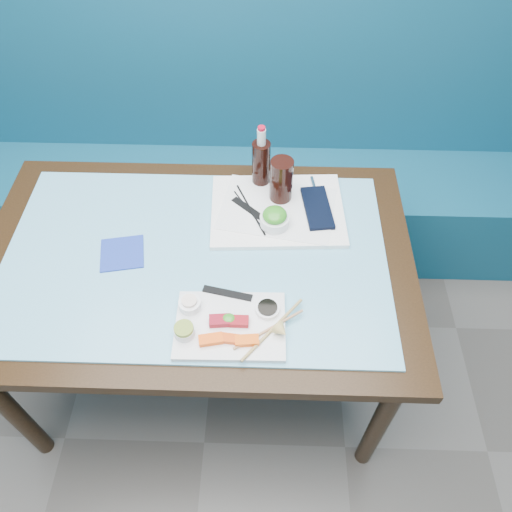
{
  "coord_description": "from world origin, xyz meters",
  "views": [
    {
      "loc": [
        0.23,
        0.46,
        2.0
      ],
      "look_at": [
        0.2,
        1.42,
        0.8
      ],
      "focal_mm": 35.0,
      "sensor_mm": 36.0,
      "label": 1
    }
  ],
  "objects_px": {
    "cola_bottle_body": "(261,165)",
    "dining_table": "(198,273)",
    "sashimi_plate": "(230,326)",
    "serving_tray": "(277,210)",
    "seaweed_bowl": "(275,221)",
    "booth_bench": "(221,171)",
    "cola_glass": "(281,180)",
    "blue_napkin": "(122,253)"
  },
  "relations": [
    {
      "from": "serving_tray",
      "to": "dining_table",
      "type": "bearing_deg",
      "value": -145.21
    },
    {
      "from": "sashimi_plate",
      "to": "cola_glass",
      "type": "distance_m",
      "value": 0.54
    },
    {
      "from": "serving_tray",
      "to": "seaweed_bowl",
      "type": "height_order",
      "value": "seaweed_bowl"
    },
    {
      "from": "seaweed_bowl",
      "to": "serving_tray",
      "type": "bearing_deg",
      "value": 82.41
    },
    {
      "from": "blue_napkin",
      "to": "cola_bottle_body",
      "type": "bearing_deg",
      "value": 37.67
    },
    {
      "from": "cola_bottle_body",
      "to": "dining_table",
      "type": "bearing_deg",
      "value": -120.88
    },
    {
      "from": "sashimi_plate",
      "to": "seaweed_bowl",
      "type": "xyz_separation_m",
      "value": [
        0.12,
        0.39,
        0.03
      ]
    },
    {
      "from": "dining_table",
      "to": "blue_napkin",
      "type": "bearing_deg",
      "value": 179.71
    },
    {
      "from": "booth_bench",
      "to": "cola_glass",
      "type": "xyz_separation_m",
      "value": [
        0.27,
        -0.58,
        0.48
      ]
    },
    {
      "from": "sashimi_plate",
      "to": "dining_table",
      "type": "bearing_deg",
      "value": 115.78
    },
    {
      "from": "serving_tray",
      "to": "cola_glass",
      "type": "bearing_deg",
      "value": 76.87
    },
    {
      "from": "booth_bench",
      "to": "dining_table",
      "type": "xyz_separation_m",
      "value": [
        0.0,
        -0.84,
        0.29
      ]
    },
    {
      "from": "booth_bench",
      "to": "seaweed_bowl",
      "type": "bearing_deg",
      "value": -70.55
    },
    {
      "from": "sashimi_plate",
      "to": "serving_tray",
      "type": "xyz_separation_m",
      "value": [
        0.13,
        0.46,
        0.0
      ]
    },
    {
      "from": "booth_bench",
      "to": "blue_napkin",
      "type": "distance_m",
      "value": 0.95
    },
    {
      "from": "sashimi_plate",
      "to": "cola_glass",
      "type": "xyz_separation_m",
      "value": [
        0.14,
        0.52,
        0.09
      ]
    },
    {
      "from": "serving_tray",
      "to": "cola_glass",
      "type": "relative_size",
      "value": 2.8
    },
    {
      "from": "serving_tray",
      "to": "blue_napkin",
      "type": "bearing_deg",
      "value": -160.81
    },
    {
      "from": "cola_bottle_body",
      "to": "serving_tray",
      "type": "bearing_deg",
      "value": -66.4
    },
    {
      "from": "serving_tray",
      "to": "cola_bottle_body",
      "type": "xyz_separation_m",
      "value": [
        -0.06,
        0.14,
        0.08
      ]
    },
    {
      "from": "seaweed_bowl",
      "to": "cola_bottle_body",
      "type": "relative_size",
      "value": 0.54
    },
    {
      "from": "cola_glass",
      "to": "cola_bottle_body",
      "type": "relative_size",
      "value": 0.88
    },
    {
      "from": "booth_bench",
      "to": "sashimi_plate",
      "type": "distance_m",
      "value": 1.17
    },
    {
      "from": "booth_bench",
      "to": "cola_bottle_body",
      "type": "bearing_deg",
      "value": -68.04
    },
    {
      "from": "sashimi_plate",
      "to": "serving_tray",
      "type": "height_order",
      "value": "same"
    },
    {
      "from": "sashimi_plate",
      "to": "cola_bottle_body",
      "type": "bearing_deg",
      "value": 82.23
    },
    {
      "from": "sashimi_plate",
      "to": "seaweed_bowl",
      "type": "bearing_deg",
      "value": 71.56
    },
    {
      "from": "booth_bench",
      "to": "cola_bottle_body",
      "type": "xyz_separation_m",
      "value": [
        0.2,
        -0.5,
        0.47
      ]
    },
    {
      "from": "sashimi_plate",
      "to": "blue_napkin",
      "type": "relative_size",
      "value": 2.3
    },
    {
      "from": "seaweed_bowl",
      "to": "booth_bench",
      "type": "bearing_deg",
      "value": 109.45
    },
    {
      "from": "cola_glass",
      "to": "seaweed_bowl",
      "type": "bearing_deg",
      "value": -98.75
    },
    {
      "from": "booth_bench",
      "to": "serving_tray",
      "type": "xyz_separation_m",
      "value": [
        0.26,
        -0.64,
        0.39
      ]
    },
    {
      "from": "serving_tray",
      "to": "blue_napkin",
      "type": "height_order",
      "value": "serving_tray"
    },
    {
      "from": "seaweed_bowl",
      "to": "blue_napkin",
      "type": "relative_size",
      "value": 0.72
    },
    {
      "from": "dining_table",
      "to": "sashimi_plate",
      "type": "xyz_separation_m",
      "value": [
        0.13,
        -0.26,
        0.1
      ]
    },
    {
      "from": "dining_table",
      "to": "blue_napkin",
      "type": "height_order",
      "value": "blue_napkin"
    },
    {
      "from": "serving_tray",
      "to": "cola_bottle_body",
      "type": "relative_size",
      "value": 2.46
    },
    {
      "from": "dining_table",
      "to": "blue_napkin",
      "type": "relative_size",
      "value": 10.33
    },
    {
      "from": "sashimi_plate",
      "to": "cola_bottle_body",
      "type": "relative_size",
      "value": 1.71
    },
    {
      "from": "booth_bench",
      "to": "cola_glass",
      "type": "bearing_deg",
      "value": -65.0
    },
    {
      "from": "blue_napkin",
      "to": "sashimi_plate",
      "type": "bearing_deg",
      "value": -35.53
    },
    {
      "from": "serving_tray",
      "to": "seaweed_bowl",
      "type": "distance_m",
      "value": 0.08
    }
  ]
}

